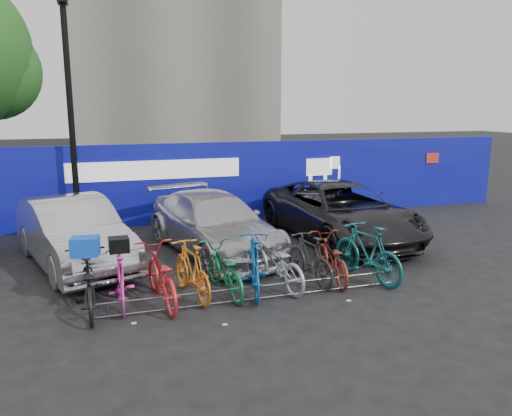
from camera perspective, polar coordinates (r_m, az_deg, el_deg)
name	(u,v)px	position (r m, az deg, el deg)	size (l,w,h in m)	color
ground	(247,290)	(9.75, -1.01, -9.31)	(100.00, 100.00, 0.00)	black
hoarding	(190,183)	(15.13, -7.54, 2.85)	(22.00, 0.18, 2.40)	#0D0A91
lamppost	(71,114)	(14.14, -20.42, 10.05)	(0.25, 0.50, 6.11)	black
bike_rack	(257,293)	(9.15, 0.09, -9.64)	(5.60, 0.03, 0.30)	#595B60
car_1	(73,233)	(11.65, -20.20, -2.69)	(1.59, 4.55, 1.50)	#A4A3A8
car_2	(214,223)	(12.03, -4.85, -1.77)	(1.98, 4.86, 1.41)	#B8B7BC
car_3	(340,212)	(13.28, 9.57, -0.42)	(2.49, 5.40, 1.50)	black
bike_0	(88,284)	(9.04, -18.68, -8.24)	(0.67, 1.92, 1.01)	black
bike_1	(121,279)	(9.15, -15.20, -7.83)	(0.47, 1.66, 1.00)	#F13DB9
bike_2	(161,276)	(9.08, -10.85, -7.64)	(0.69, 1.98, 1.04)	red
bike_3	(192,270)	(9.27, -7.35, -7.05)	(0.50, 1.77, 1.06)	orange
bike_4	(224,270)	(9.40, -3.66, -7.07)	(0.63, 1.80, 0.94)	#15683A
bike_5	(254,264)	(9.41, -0.19, -6.47)	(0.53, 1.87, 1.12)	#12569E
bike_6	(275,262)	(9.73, 2.19, -6.21)	(0.67, 1.92, 1.01)	#9DA0A5
bike_7	(310,258)	(10.03, 6.18, -5.76)	(0.47, 1.65, 0.99)	#2A2A2D
bike_8	(331,258)	(10.20, 8.62, -5.70)	(0.62, 1.79, 0.94)	maroon
bike_9	(367,252)	(10.34, 12.58, -4.95)	(0.55, 1.94, 1.16)	#165E65
cargo_crate	(85,246)	(8.85, -18.95, -4.18)	(0.45, 0.34, 0.32)	blue
cargo_topcase	(119,245)	(8.97, -15.41, -4.07)	(0.34, 0.31, 0.25)	black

